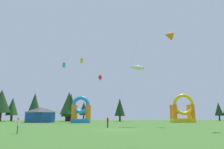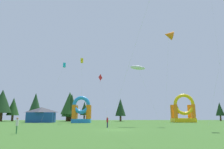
{
  "view_description": "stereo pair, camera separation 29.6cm",
  "coord_description": "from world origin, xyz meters",
  "px_view_note": "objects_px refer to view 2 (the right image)",
  "views": [
    {
      "loc": [
        -1.54,
        -29.28,
        1.99
      ],
      "look_at": [
        0.0,
        12.74,
        10.23
      ],
      "focal_mm": 33.35,
      "sensor_mm": 36.0,
      "label": 1
    },
    {
      "loc": [
        -1.24,
        -29.29,
        1.99
      ],
      "look_at": [
        0.0,
        12.74,
        10.23
      ],
      "focal_mm": 33.35,
      "sensor_mm": 36.0,
      "label": 2
    }
  ],
  "objects_px": {
    "kite_cyan_box": "(64,65)",
    "festival_tent": "(41,115)",
    "kite_orange_delta": "(169,35)",
    "person_midfield": "(107,121)",
    "inflatable_red_slide": "(82,113)",
    "kite_yellow_box": "(82,61)",
    "kite_white_parafoil": "(138,68)",
    "kite_red_diamond": "(100,78)",
    "inflatable_blue_arch": "(183,112)",
    "person_left_edge": "(17,124)"
  },
  "relations": [
    {
      "from": "inflatable_blue_arch",
      "to": "person_midfield",
      "type": "bearing_deg",
      "value": -131.28
    },
    {
      "from": "kite_white_parafoil",
      "to": "inflatable_red_slide",
      "type": "bearing_deg",
      "value": 124.5
    },
    {
      "from": "kite_cyan_box",
      "to": "inflatable_blue_arch",
      "type": "xyz_separation_m",
      "value": [
        33.25,
        7.48,
        -11.73
      ]
    },
    {
      "from": "kite_red_diamond",
      "to": "kite_cyan_box",
      "type": "distance_m",
      "value": 9.85
    },
    {
      "from": "kite_red_diamond",
      "to": "kite_yellow_box",
      "type": "height_order",
      "value": "kite_yellow_box"
    },
    {
      "from": "kite_red_diamond",
      "to": "festival_tent",
      "type": "distance_m",
      "value": 19.76
    },
    {
      "from": "kite_yellow_box",
      "to": "inflatable_red_slide",
      "type": "bearing_deg",
      "value": 93.29
    },
    {
      "from": "kite_red_diamond",
      "to": "person_left_edge",
      "type": "distance_m",
      "value": 33.45
    },
    {
      "from": "kite_orange_delta",
      "to": "kite_yellow_box",
      "type": "height_order",
      "value": "kite_orange_delta"
    },
    {
      "from": "kite_white_parafoil",
      "to": "person_left_edge",
      "type": "distance_m",
      "value": 24.04
    },
    {
      "from": "festival_tent",
      "to": "person_midfield",
      "type": "bearing_deg",
      "value": -53.55
    },
    {
      "from": "inflatable_red_slide",
      "to": "person_left_edge",
      "type": "bearing_deg",
      "value": -95.48
    },
    {
      "from": "kite_red_diamond",
      "to": "person_left_edge",
      "type": "bearing_deg",
      "value": -104.9
    },
    {
      "from": "kite_yellow_box",
      "to": "festival_tent",
      "type": "xyz_separation_m",
      "value": [
        -11.76,
        7.32,
        -13.77
      ]
    },
    {
      "from": "inflatable_red_slide",
      "to": "inflatable_blue_arch",
      "type": "distance_m",
      "value": 29.12
    },
    {
      "from": "kite_orange_delta",
      "to": "kite_yellow_box",
      "type": "distance_m",
      "value": 22.83
    },
    {
      "from": "kite_white_parafoil",
      "to": "kite_red_diamond",
      "type": "relative_size",
      "value": 0.94
    },
    {
      "from": "person_left_edge",
      "to": "inflatable_blue_arch",
      "type": "distance_m",
      "value": 48.65
    },
    {
      "from": "kite_red_diamond",
      "to": "festival_tent",
      "type": "height_order",
      "value": "kite_red_diamond"
    },
    {
      "from": "kite_orange_delta",
      "to": "kite_yellow_box",
      "type": "relative_size",
      "value": 1.18
    },
    {
      "from": "kite_cyan_box",
      "to": "festival_tent",
      "type": "relative_size",
      "value": 2.14
    },
    {
      "from": "kite_yellow_box",
      "to": "inflatable_red_slide",
      "type": "xyz_separation_m",
      "value": [
        -0.28,
        4.83,
        -13.19
      ]
    },
    {
      "from": "kite_red_diamond",
      "to": "inflatable_red_slide",
      "type": "xyz_separation_m",
      "value": [
        -4.94,
        2.84,
        -9.02
      ]
    },
    {
      "from": "kite_red_diamond",
      "to": "inflatable_red_slide",
      "type": "relative_size",
      "value": 1.75
    },
    {
      "from": "festival_tent",
      "to": "kite_red_diamond",
      "type": "bearing_deg",
      "value": -18.0
    },
    {
      "from": "kite_white_parafoil",
      "to": "kite_yellow_box",
      "type": "relative_size",
      "value": 0.71
    },
    {
      "from": "kite_cyan_box",
      "to": "festival_tent",
      "type": "height_order",
      "value": "kite_cyan_box"
    },
    {
      "from": "kite_white_parafoil",
      "to": "kite_yellow_box",
      "type": "height_order",
      "value": "kite_yellow_box"
    },
    {
      "from": "kite_yellow_box",
      "to": "person_left_edge",
      "type": "xyz_separation_m",
      "value": [
        -3.49,
        -28.66,
        -14.84
      ]
    },
    {
      "from": "person_midfield",
      "to": "kite_red_diamond",
      "type": "bearing_deg",
      "value": 34.93
    },
    {
      "from": "kite_white_parafoil",
      "to": "festival_tent",
      "type": "relative_size",
      "value": 1.63
    },
    {
      "from": "kite_cyan_box",
      "to": "festival_tent",
      "type": "distance_m",
      "value": 16.14
    },
    {
      "from": "kite_cyan_box",
      "to": "kite_orange_delta",
      "type": "bearing_deg",
      "value": -27.39
    },
    {
      "from": "kite_orange_delta",
      "to": "inflatable_blue_arch",
      "type": "relative_size",
      "value": 2.41
    },
    {
      "from": "inflatable_red_slide",
      "to": "festival_tent",
      "type": "distance_m",
      "value": 11.77
    },
    {
      "from": "inflatable_red_slide",
      "to": "kite_orange_delta",
      "type": "bearing_deg",
      "value": -40.83
    },
    {
      "from": "kite_white_parafoil",
      "to": "kite_red_diamond",
      "type": "xyz_separation_m",
      "value": [
        -7.7,
        15.56,
        0.72
      ]
    },
    {
      "from": "kite_cyan_box",
      "to": "inflatable_blue_arch",
      "type": "distance_m",
      "value": 36.05
    },
    {
      "from": "person_midfield",
      "to": "inflatable_blue_arch",
      "type": "distance_m",
      "value": 33.63
    },
    {
      "from": "kite_yellow_box",
      "to": "inflatable_blue_arch",
      "type": "bearing_deg",
      "value": 15.15
    },
    {
      "from": "person_midfield",
      "to": "inflatable_red_slide",
      "type": "xyz_separation_m",
      "value": [
        -6.82,
        22.29,
        1.65
      ]
    },
    {
      "from": "kite_red_diamond",
      "to": "inflatable_red_slide",
      "type": "distance_m",
      "value": 10.67
    },
    {
      "from": "kite_cyan_box",
      "to": "kite_yellow_box",
      "type": "xyz_separation_m",
      "value": [
        4.56,
        -0.29,
        1.16
      ]
    },
    {
      "from": "kite_red_diamond",
      "to": "person_midfield",
      "type": "bearing_deg",
      "value": -84.48
    },
    {
      "from": "kite_orange_delta",
      "to": "person_midfield",
      "type": "xyz_separation_m",
      "value": [
        -12.7,
        -5.42,
        -17.3
      ]
    },
    {
      "from": "inflatable_red_slide",
      "to": "kite_cyan_box",
      "type": "bearing_deg",
      "value": -133.36
    },
    {
      "from": "festival_tent",
      "to": "kite_cyan_box",
      "type": "bearing_deg",
      "value": -44.31
    },
    {
      "from": "festival_tent",
      "to": "inflatable_blue_arch",
      "type": "bearing_deg",
      "value": 0.64
    },
    {
      "from": "festival_tent",
      "to": "person_left_edge",
      "type": "bearing_deg",
      "value": -77.05
    },
    {
      "from": "kite_cyan_box",
      "to": "inflatable_blue_arch",
      "type": "height_order",
      "value": "kite_cyan_box"
    }
  ]
}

